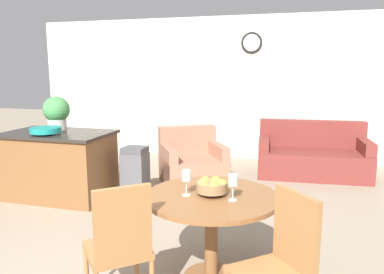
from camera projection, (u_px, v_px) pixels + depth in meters
wall_back at (229, 88)px, 7.20m from camera, size 8.00×0.09×2.70m
dining_table at (211, 215)px, 2.97m from camera, size 1.06×1.06×0.73m
dining_chair_near_left at (120, 243)px, 2.58m from camera, size 0.59×0.59×0.95m
dining_chair_near_right at (280, 262)px, 2.33m from camera, size 0.59×0.59×0.95m
fruit_bowl at (212, 186)px, 2.92m from camera, size 0.25×0.25×0.13m
wine_glass_left at (186, 177)px, 2.90m from camera, size 0.07×0.07×0.20m
wine_glass_right at (233, 181)px, 2.78m from camera, size 0.07×0.07×0.20m
kitchen_island at (59, 165)px, 5.01m from camera, size 1.39×0.86×0.89m
teal_bowl at (46, 130)px, 4.75m from camera, size 0.39×0.39×0.09m
potted_plant at (56, 112)px, 5.13m from camera, size 0.36×0.36×0.46m
trash_bin at (135, 173)px, 4.99m from camera, size 0.31×0.29×0.70m
couch at (312, 157)px, 6.09m from camera, size 1.77×1.00×0.87m
armchair at (192, 164)px, 5.69m from camera, size 1.22×1.21×0.83m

